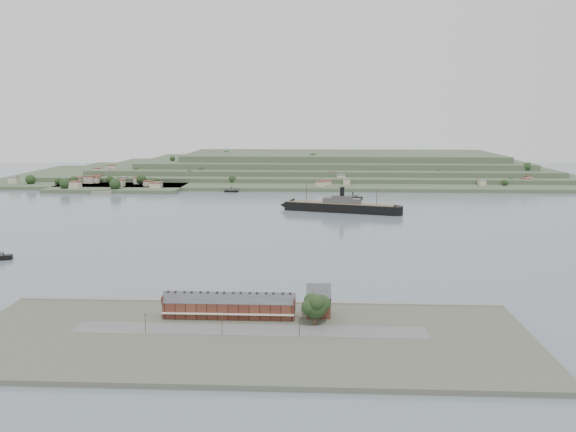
{
  "coord_description": "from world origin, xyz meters",
  "views": [
    {
      "loc": [
        24.85,
        -391.25,
        86.42
      ],
      "look_at": [
        5.75,
        30.0,
        9.16
      ],
      "focal_mm": 35.0,
      "sensor_mm": 36.0,
      "label": 1
    }
  ],
  "objects_px": {
    "terrace_row": "(229,306)",
    "steamship": "(337,206)",
    "gabled_building": "(319,301)",
    "fig_tree": "(316,306)"
  },
  "relations": [
    {
      "from": "steamship",
      "to": "fig_tree",
      "type": "relative_size",
      "value": 8.32
    },
    {
      "from": "steamship",
      "to": "gabled_building",
      "type": "bearing_deg",
      "value": -93.93
    },
    {
      "from": "gabled_building",
      "to": "steamship",
      "type": "xyz_separation_m",
      "value": [
        18.33,
        266.82,
        -3.23
      ]
    },
    {
      "from": "gabled_building",
      "to": "fig_tree",
      "type": "bearing_deg",
      "value": -96.16
    },
    {
      "from": "gabled_building",
      "to": "steamship",
      "type": "distance_m",
      "value": 267.47
    },
    {
      "from": "fig_tree",
      "to": "terrace_row",
      "type": "bearing_deg",
      "value": 168.59
    },
    {
      "from": "terrace_row",
      "to": "fig_tree",
      "type": "distance_m",
      "value": 37.15
    },
    {
      "from": "terrace_row",
      "to": "fig_tree",
      "type": "bearing_deg",
      "value": -11.41
    },
    {
      "from": "fig_tree",
      "to": "steamship",
      "type": "bearing_deg",
      "value": 85.98
    },
    {
      "from": "terrace_row",
      "to": "steamship",
      "type": "xyz_separation_m",
      "value": [
        55.83,
        270.84,
        -1.89
      ]
    }
  ]
}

